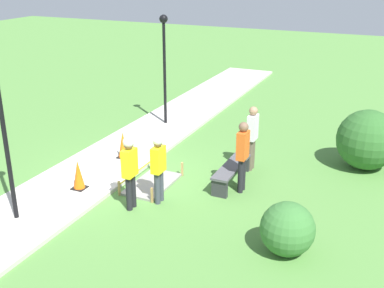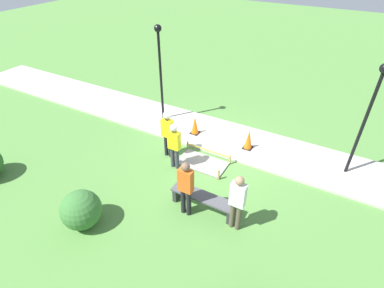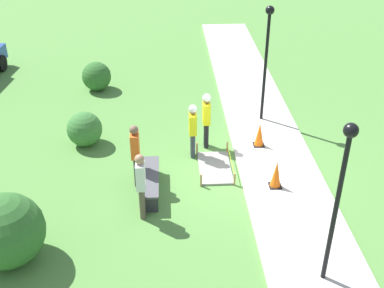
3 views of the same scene
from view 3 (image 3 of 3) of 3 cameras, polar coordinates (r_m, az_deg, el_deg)
name	(u,v)px [view 3 (image 3 of 3)]	position (r m, az deg, el deg)	size (l,w,h in m)	color
ground_plane	(238,170)	(14.08, 5.47, -3.03)	(60.00, 60.00, 0.00)	#51843D
sidewalk	(277,167)	(14.27, 10.09, -2.69)	(28.00, 2.31, 0.10)	#BCB7AD
wet_concrete_patch	(215,168)	(14.05, 2.72, -2.80)	(1.74, 0.98, 0.39)	gray
traffic_cone_near_patch	(276,174)	(13.15, 9.95, -3.55)	(0.34, 0.34, 0.78)	black
traffic_cone_far_patch	(259,135)	(14.96, 8.00, 1.11)	(0.34, 0.34, 0.76)	black
park_bench	(151,180)	(13.00, -4.91, -4.27)	(1.95, 0.44, 0.50)	#2D2D33
worker_supervisor	(193,127)	(14.14, 0.09, 2.07)	(0.40, 0.25, 1.72)	#383D47
worker_assistant	(206,116)	(14.62, 1.72, 3.36)	(0.40, 0.26, 1.80)	black
bystander_in_orange_shirt	(135,152)	(12.94, -6.72, -0.91)	(0.40, 0.24, 1.84)	black
bystander_in_gray_shirt	(141,182)	(11.75, -6.07, -4.52)	(0.40, 0.24, 1.82)	brown
lamppost_near	(267,48)	(15.74, 8.87, 11.21)	(0.28, 0.28, 3.86)	black
lamppost_far	(341,183)	(9.47, 17.22, -4.42)	(0.28, 0.28, 3.72)	black
shrub_rounded_near	(6,231)	(11.34, -21.16, -9.57)	(1.68, 1.68, 1.68)	#2D6028
shrub_rounded_mid	(97,76)	(19.13, -11.25, 7.88)	(1.12, 1.12, 1.12)	#2D6028
shrub_rounded_far	(85,129)	(15.34, -12.62, 1.74)	(1.10, 1.10, 1.10)	#387033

